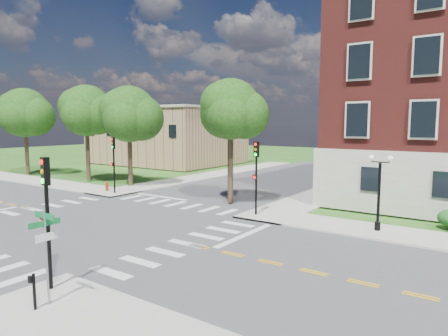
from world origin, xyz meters
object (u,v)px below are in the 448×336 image
Objects in this scene: fire_hydrant at (107,187)px; traffic_signal_se at (47,206)px; traffic_signal_nw at (114,158)px; twin_lamp_west at (379,188)px; street_sign_pole at (46,240)px; traffic_signal_ne at (256,168)px; push_button_post at (34,290)px.

traffic_signal_se is at bearing -44.14° from fire_hydrant.
twin_lamp_west is at bearing 1.09° from traffic_signal_nw.
traffic_signal_nw is (-14.02, 14.64, 0.00)m from traffic_signal_se.
street_sign_pole is 4.13× the size of fire_hydrant.
traffic_signal_nw is 3.11m from fire_hydrant.
traffic_signal_se is 1.62m from street_sign_pole.
traffic_signal_se is 20.27m from traffic_signal_nw.
traffic_signal_nw is at bearing 133.75° from traffic_signal_se.
traffic_signal_se is 1.00× the size of traffic_signal_ne.
push_button_post is at bearing -86.41° from traffic_signal_ne.
traffic_signal_ne is at bearing -0.46° from traffic_signal_nw.
street_sign_pole is at bearing -43.54° from fire_hydrant.
traffic_signal_ne reaches higher than twin_lamp_west.
traffic_signal_se reaches higher than push_button_post.
traffic_signal_se is 16.93m from twin_lamp_west.
push_button_post is 23.25m from fire_hydrant.
street_sign_pole is (-6.58, -15.82, -0.21)m from twin_lamp_west.
traffic_signal_ne is 4.00× the size of push_button_post.
push_button_post is (-0.02, -0.49, -1.51)m from street_sign_pole.
twin_lamp_west is at bearing 0.07° from fire_hydrant.
traffic_signal_se reaches higher than twin_lamp_west.
push_button_post is (15.13, -15.89, -2.39)m from traffic_signal_nw.
traffic_signal_ne is 1.13× the size of twin_lamp_west.
push_button_post is 1.60× the size of fire_hydrant.
fire_hydrant is (-16.59, 16.27, -0.33)m from push_button_post.
fire_hydrant is at bearing 165.37° from traffic_signal_nw.
street_sign_pole is 1.59m from push_button_post.
traffic_signal_se is 1.55× the size of street_sign_pole.
street_sign_pole reaches higher than fire_hydrant.
traffic_signal_ne is at bearing -1.82° from fire_hydrant.
fire_hydrant is (-1.47, 0.38, -2.72)m from traffic_signal_nw.
traffic_signal_nw is 1.55× the size of street_sign_pole.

